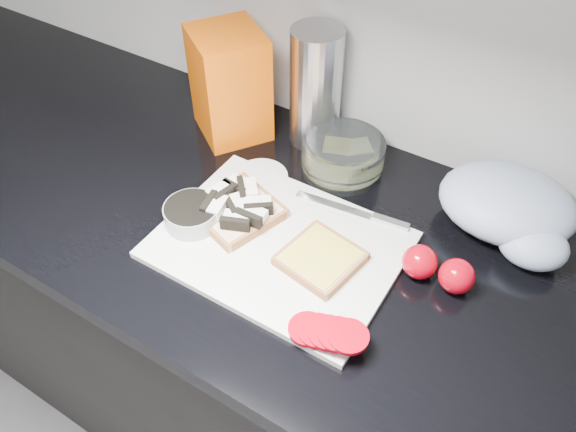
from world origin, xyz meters
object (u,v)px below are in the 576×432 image
at_px(cutting_board, 279,245).
at_px(bread_bag, 230,84).
at_px(steel_canister, 316,88).
at_px(glass_bowl, 343,156).

xyz_separation_m(cutting_board, bread_bag, (-0.26, 0.23, 0.10)).
bearing_deg(steel_canister, bread_bag, -158.29).
height_order(glass_bowl, steel_canister, steel_canister).
bearing_deg(cutting_board, glass_bowl, 90.92).
height_order(bread_bag, steel_canister, steel_canister).
relative_size(bread_bag, steel_canister, 0.91).
bearing_deg(cutting_board, bread_bag, 138.28).
bearing_deg(steel_canister, glass_bowl, -30.96).
bearing_deg(cutting_board, steel_canister, 108.83).
xyz_separation_m(cutting_board, glass_bowl, (-0.00, 0.24, 0.03)).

